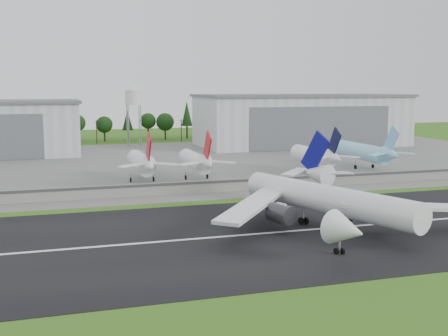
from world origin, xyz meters
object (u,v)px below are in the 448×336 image
object	(u,v)px
main_airliner	(328,206)
parked_jet_navy	(317,156)
parked_jet_red_b	(198,161)
parked_jet_skyblue	(367,152)
parked_jet_red_a	(143,163)

from	to	relation	value
main_airliner	parked_jet_navy	distance (m)	73.65
parked_jet_red_b	parked_jet_skyblue	bearing A→B (deg)	4.60
main_airliner	parked_jet_red_a	distance (m)	72.35
parked_jet_red_b	parked_jet_navy	size ratio (longest dim) A/B	1.00
parked_jet_red_a	parked_jet_skyblue	world-z (taller)	parked_jet_skyblue
parked_jet_navy	parked_jet_skyblue	bearing A→B (deg)	12.99
main_airliner	parked_jet_skyblue	world-z (taller)	main_airliner
parked_jet_red_a	parked_jet_navy	xyz separation A→B (m)	(58.03, 0.01, 0.03)
parked_jet_red_a	parked_jet_skyblue	bearing A→B (deg)	3.60
main_airliner	parked_jet_red_b	world-z (taller)	main_airliner
main_airliner	parked_jet_red_a	world-z (taller)	main_airliner
main_airliner	parked_jet_navy	size ratio (longest dim) A/B	1.84
parked_jet_red_a	parked_jet_red_b	distance (m)	17.13
parked_jet_skyblue	parked_jet_red_a	bearing A→B (deg)	-176.40
main_airliner	parked_jet_skyblue	bearing A→B (deg)	-146.35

